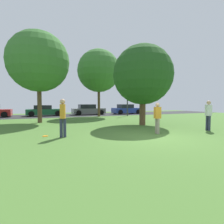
# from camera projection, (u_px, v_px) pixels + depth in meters

# --- Properties ---
(ground_plane) EXTENTS (44.00, 44.00, 0.00)m
(ground_plane) POSITION_uv_depth(u_px,v_px,m) (155.00, 137.00, 8.13)
(ground_plane) COLOR #47702D
(road_strip) EXTENTS (44.00, 6.40, 0.01)m
(road_strip) POSITION_uv_depth(u_px,v_px,m) (79.00, 115.00, 22.81)
(road_strip) COLOR #28282B
(road_strip) RESTS_ON ground_plane
(maple_tree_near) EXTENTS (4.78, 4.78, 7.27)m
(maple_tree_near) POSITION_uv_depth(u_px,v_px,m) (39.00, 62.00, 13.87)
(maple_tree_near) COLOR brown
(maple_tree_near) RESTS_ON ground_plane
(birch_tree_lone) EXTENTS (4.89, 4.89, 7.73)m
(birch_tree_lone) POSITION_uv_depth(u_px,v_px,m) (99.00, 71.00, 20.10)
(birch_tree_lone) COLOR brown
(birch_tree_lone) RESTS_ON ground_plane
(oak_tree_right) EXTENTS (4.30, 4.30, 5.77)m
(oak_tree_right) POSITION_uv_depth(u_px,v_px,m) (143.00, 75.00, 12.55)
(oak_tree_right) COLOR brown
(oak_tree_right) RESTS_ON ground_plane
(person_thrower) EXTENTS (0.34, 0.30, 1.62)m
(person_thrower) POSITION_uv_depth(u_px,v_px,m) (157.00, 117.00, 9.06)
(person_thrower) COLOR gray
(person_thrower) RESTS_ON ground_plane
(person_catcher) EXTENTS (0.34, 0.30, 1.73)m
(person_catcher) POSITION_uv_depth(u_px,v_px,m) (208.00, 114.00, 10.13)
(person_catcher) COLOR #2D334C
(person_catcher) RESTS_ON ground_plane
(person_bystander) EXTENTS (0.30, 0.37, 1.79)m
(person_bystander) POSITION_uv_depth(u_px,v_px,m) (63.00, 116.00, 8.12)
(person_bystander) COLOR #2D334C
(person_bystander) RESTS_ON ground_plane
(frisbee_disc) EXTENTS (0.27, 0.27, 0.03)m
(frisbee_disc) POSITION_uv_depth(u_px,v_px,m) (45.00, 136.00, 8.39)
(frisbee_disc) COLOR orange
(frisbee_disc) RESTS_ON ground_plane
(parked_car_green) EXTENTS (4.13, 1.98, 1.30)m
(parked_car_green) POSITION_uv_depth(u_px,v_px,m) (44.00, 111.00, 21.29)
(parked_car_green) COLOR #195633
(parked_car_green) RESTS_ON ground_plane
(parked_car_grey) EXTENTS (4.32, 1.95, 1.38)m
(parked_car_grey) POSITION_uv_depth(u_px,v_px,m) (88.00, 110.00, 23.42)
(parked_car_grey) COLOR slate
(parked_car_grey) RESTS_ON ground_plane
(parked_car_blue) EXTENTS (4.06, 2.03, 1.37)m
(parked_car_blue) POSITION_uv_depth(u_px,v_px,m) (126.00, 109.00, 25.17)
(parked_car_blue) COLOR #233893
(parked_car_blue) RESTS_ON ground_plane
(street_lamp_post) EXTENTS (0.14, 0.14, 4.50)m
(street_lamp_post) POSITION_uv_depth(u_px,v_px,m) (127.00, 97.00, 21.21)
(street_lamp_post) COLOR #2D2D33
(street_lamp_post) RESTS_ON ground_plane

